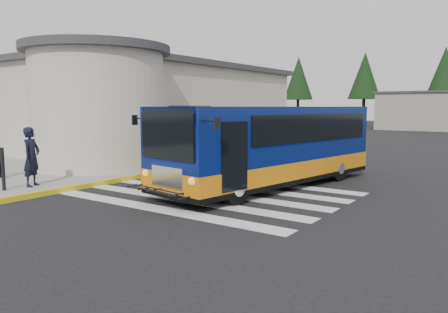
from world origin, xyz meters
The scene contains 8 objects.
ground centered at (0.00, 0.00, 0.00)m, with size 140.00×140.00×0.00m, color black.
sidewalk centered at (-9.00, 4.00, 0.07)m, with size 10.00×34.00×0.15m, color gray.
curb_strip centered at (-4.05, 4.00, 0.08)m, with size 0.12×34.00×0.16m, color yellow.
station_building centered at (-10.84, 6.91, 2.57)m, with size 12.70×18.70×4.80m.
crosswalk centered at (-0.50, -0.80, 0.01)m, with size 8.00×5.35×0.01m.
transit_bus centered at (0.50, 1.22, 1.23)m, with size 4.11×9.34×2.57m.
pedestrian_a centered at (-5.01, -3.67, 1.05)m, with size 0.66×0.43×1.80m, color black.
bollard centered at (-5.07, -4.53, 0.77)m, with size 0.10×0.10×1.24m, color black.
Camera 1 is at (7.33, -11.03, 2.57)m, focal length 35.00 mm.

